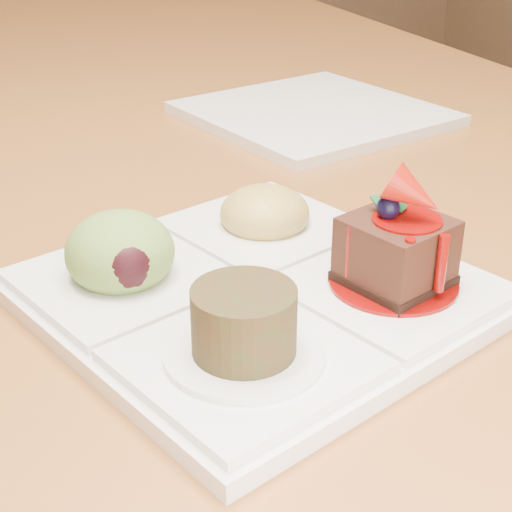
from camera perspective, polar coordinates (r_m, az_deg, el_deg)
name	(u,v)px	position (r m, az deg, el deg)	size (l,w,h in m)	color
dining_table	(162,154)	(0.98, -6.88, 7.37)	(1.00, 1.80, 0.75)	#975727
sampler_plate	(250,276)	(0.50, -0.45, -1.45)	(0.32, 0.32, 0.10)	white
second_plate	(313,114)	(0.89, 4.20, 10.29)	(0.24, 0.24, 0.01)	white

